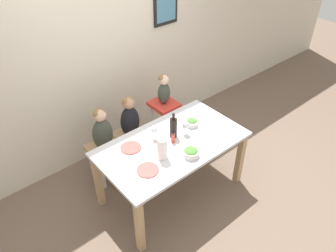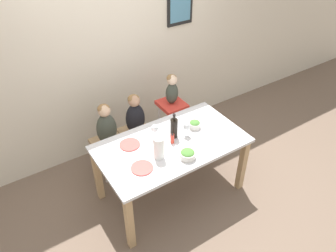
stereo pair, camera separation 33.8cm
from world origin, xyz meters
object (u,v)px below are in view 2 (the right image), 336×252
Objects in this scene: chair_far_center at (137,137)px; wine_bottle at (174,128)px; chair_right_highchair at (172,113)px; salad_bowl_large at (188,154)px; person_child_center at (135,115)px; chair_far_left at (109,147)px; wine_glass_far at (154,129)px; wine_glass_near at (187,127)px; person_baby_right at (172,88)px; dinner_plate_front_left at (142,168)px; paper_towel_roll at (159,148)px; salad_bowl_small at (195,124)px; person_child_left at (106,125)px; dinner_plate_back_left at (130,145)px.

wine_bottle reaches higher than chair_far_center.
chair_right_highchair is 4.33× the size of salad_bowl_large.
chair_far_left is at bearing -179.89° from person_child_center.
wine_glass_near is at bearing -26.22° from wine_glass_far.
person_child_center reaches higher than wine_glass_far.
person_child_center is at bearing 85.24° from wine_glass_far.
person_child_center is at bearing 0.11° from chair_far_left.
chair_right_highchair is 1.78× the size of person_baby_right.
wine_bottle is 1.37× the size of dinner_plate_front_left.
chair_right_highchair is at bearing 49.64° from paper_towel_roll.
paper_towel_roll is at bearing -101.55° from chair_far_center.
paper_towel_roll is 0.29m from salad_bowl_large.
salad_bowl_small is at bearing 21.67° from wine_glass_near.
paper_towel_roll is at bearing -130.32° from person_baby_right.
paper_towel_roll is 0.31m from wine_glass_far.
wine_bottle reaches higher than person_child_left.
person_baby_right reaches higher than wine_bottle.
person_child_left is 1.02m from salad_bowl_small.
wine_glass_far reaches higher than salad_bowl_small.
paper_towel_roll is 1.11× the size of dinner_plate_back_left.
person_child_center is (0.38, 0.00, 0.00)m from person_child_left.
salad_bowl_small is 0.76m from dinner_plate_back_left.
paper_towel_roll reaches higher than wine_glass_far.
dinner_plate_front_left is at bearing -136.56° from person_baby_right.
salad_bowl_small is (-0.11, -0.62, 0.26)m from chair_right_highchair.
salad_bowl_small is 0.62× the size of dinner_plate_front_left.
person_child_left is 0.87m from dinner_plate_front_left.
chair_right_highchair is at bearing -90.00° from person_baby_right.
person_baby_right is 2.33× the size of wine_glass_near.
person_child_left is at bearing 179.96° from chair_right_highchair.
wine_bottle is (-0.39, -0.63, 0.33)m from chair_right_highchair.
wine_glass_near is (0.26, -0.68, 0.49)m from chair_far_center.
person_child_left is 1.08m from salad_bowl_large.
salad_bowl_large is at bearing -76.07° from wine_glass_far.
dinner_plate_back_left is at bearing -149.85° from person_baby_right.
salad_bowl_large is (-0.46, -0.98, 0.26)m from chair_right_highchair.
person_baby_right is (0.53, 0.00, 0.54)m from chair_far_center.
chair_far_left is at bearing 142.05° from salad_bowl_small.
chair_right_highchair is 0.38m from person_baby_right.
person_child_center is (0.38, 0.00, 0.34)m from chair_far_left.
wine_bottle is 0.14m from wine_glass_near.
chair_far_left is 0.95m from wine_bottle.
salad_bowl_small is (0.42, -0.62, 0.42)m from chair_far_center.
salad_bowl_small reaches higher than chair_far_left.
chair_far_center is 1.02m from dinner_plate_front_left.
person_child_left reaches higher than wine_glass_near.
wine_glass_far is (-0.04, -0.53, 0.15)m from person_child_center.
paper_towel_roll is at bearing -63.73° from dinner_plate_back_left.
chair_far_left is 2.71× the size of wine_glass_near.
chair_far_center is 3.45× the size of salad_bowl_small.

